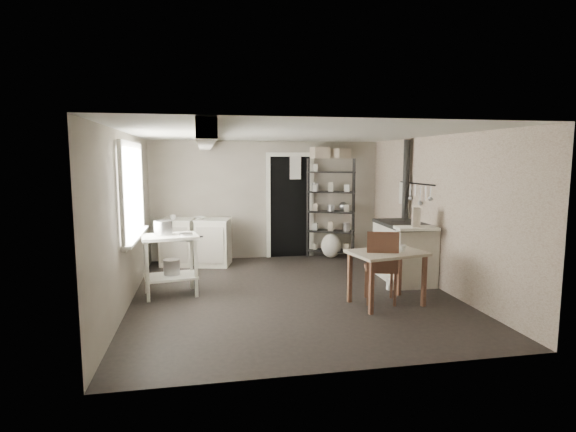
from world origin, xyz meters
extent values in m
plane|color=black|center=(0.00, 0.00, 0.00)|extent=(5.00, 5.00, 0.00)
plane|color=beige|center=(0.00, 0.00, 2.30)|extent=(5.00, 5.00, 0.00)
cube|color=#9E9687|center=(0.00, 2.50, 1.15)|extent=(4.50, 0.02, 2.30)
cube|color=#9E9687|center=(0.00, -2.50, 1.15)|extent=(4.50, 0.02, 2.30)
cube|color=#9E9687|center=(-2.25, 0.00, 1.15)|extent=(0.02, 5.00, 2.30)
cube|color=#9E9687|center=(2.25, 0.00, 1.15)|extent=(0.02, 5.00, 2.30)
cylinder|color=#AAAAAD|center=(-1.81, 0.29, 0.94)|extent=(0.29, 0.29, 0.28)
cylinder|color=#AAAAAD|center=(-1.50, 0.17, 0.85)|extent=(0.26, 0.26, 0.11)
cylinder|color=#AAAAAD|center=(-1.72, 0.28, 0.39)|extent=(0.27, 0.27, 0.25)
imported|color=silver|center=(-1.33, 2.02, 0.95)|extent=(0.34, 0.34, 0.06)
imported|color=silver|center=(-1.79, 2.00, 0.97)|extent=(0.13, 0.13, 0.09)
imported|color=silver|center=(0.91, 2.35, 1.37)|extent=(0.09, 0.09, 0.19)
cube|color=beige|center=(1.01, 2.30, 2.01)|extent=(0.35, 0.32, 0.22)
cube|color=beige|center=(1.43, 2.29, 1.99)|extent=(0.38, 0.37, 0.19)
cube|color=beige|center=(1.85, -0.13, 1.01)|extent=(0.17, 0.21, 0.28)
imported|color=silver|center=(1.35, -0.77, 0.81)|extent=(0.13, 0.13, 0.09)
ellipsoid|color=silver|center=(1.23, 2.20, 0.24)|extent=(0.49, 0.45, 0.48)
cylinder|color=silver|center=(1.49, -0.09, 0.07)|extent=(0.15, 0.15, 0.16)
camera|label=1|loc=(-1.23, -6.26, 1.94)|focal=28.00mm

